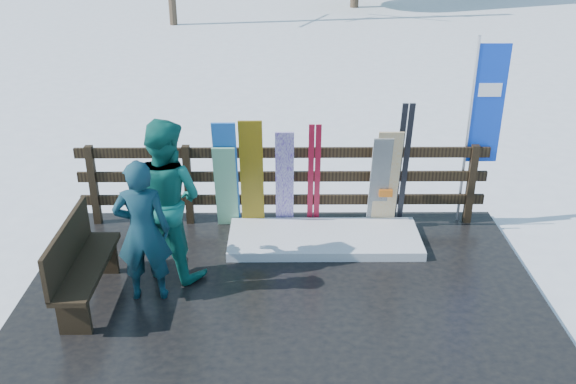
{
  "coord_description": "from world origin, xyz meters",
  "views": [
    {
      "loc": [
        0.02,
        -5.85,
        4.26
      ],
      "look_at": [
        0.07,
        1.0,
        1.1
      ],
      "focal_mm": 40.0,
      "sensor_mm": 36.0,
      "label": 1
    }
  ],
  "objects_px": {
    "snowboard_3": "(285,180)",
    "rental_flag": "(483,111)",
    "snowboard_2": "(252,176)",
    "snowboard_5": "(387,180)",
    "snowboard_0": "(227,176)",
    "bench": "(80,262)",
    "snowboard_4": "(379,183)",
    "snowboard_1": "(226,188)",
    "person_back": "(166,199)",
    "person_front": "(143,231)"
  },
  "relations": [
    {
      "from": "snowboard_3",
      "to": "rental_flag",
      "type": "bearing_deg",
      "value": 5.88
    },
    {
      "from": "snowboard_2",
      "to": "rental_flag",
      "type": "bearing_deg",
      "value": 5.05
    },
    {
      "from": "snowboard_5",
      "to": "snowboard_0",
      "type": "bearing_deg",
      "value": 180.0
    },
    {
      "from": "snowboard_0",
      "to": "snowboard_3",
      "type": "bearing_deg",
      "value": -0.0
    },
    {
      "from": "bench",
      "to": "snowboard_4",
      "type": "xyz_separation_m",
      "value": [
        3.54,
        1.71,
        0.18
      ]
    },
    {
      "from": "bench",
      "to": "snowboard_1",
      "type": "distance_m",
      "value": 2.27
    },
    {
      "from": "snowboard_4",
      "to": "person_back",
      "type": "height_order",
      "value": "person_back"
    },
    {
      "from": "snowboard_4",
      "to": "rental_flag",
      "type": "relative_size",
      "value": 0.54
    },
    {
      "from": "bench",
      "to": "rental_flag",
      "type": "distance_m",
      "value": 5.39
    },
    {
      "from": "person_front",
      "to": "snowboard_4",
      "type": "bearing_deg",
      "value": -155.05
    },
    {
      "from": "snowboard_1",
      "to": "person_front",
      "type": "xyz_separation_m",
      "value": [
        -0.78,
        -1.61,
        0.2
      ]
    },
    {
      "from": "snowboard_3",
      "to": "snowboard_4",
      "type": "relative_size",
      "value": 1.08
    },
    {
      "from": "snowboard_4",
      "to": "person_front",
      "type": "bearing_deg",
      "value": -150.42
    },
    {
      "from": "snowboard_2",
      "to": "snowboard_4",
      "type": "height_order",
      "value": "snowboard_2"
    },
    {
      "from": "snowboard_0",
      "to": "snowboard_5",
      "type": "height_order",
      "value": "snowboard_0"
    },
    {
      "from": "snowboard_2",
      "to": "person_back",
      "type": "relative_size",
      "value": 0.84
    },
    {
      "from": "snowboard_0",
      "to": "person_front",
      "type": "bearing_deg",
      "value": -116.24
    },
    {
      "from": "snowboard_4",
      "to": "rental_flag",
      "type": "height_order",
      "value": "rental_flag"
    },
    {
      "from": "snowboard_1",
      "to": "bench",
      "type": "bearing_deg",
      "value": -131.0
    },
    {
      "from": "snowboard_3",
      "to": "snowboard_4",
      "type": "xyz_separation_m",
      "value": [
        1.27,
        0.0,
        -0.05
      ]
    },
    {
      "from": "snowboard_0",
      "to": "snowboard_3",
      "type": "height_order",
      "value": "snowboard_0"
    },
    {
      "from": "snowboard_2",
      "to": "snowboard_3",
      "type": "bearing_deg",
      "value": -0.0
    },
    {
      "from": "snowboard_0",
      "to": "person_front",
      "type": "height_order",
      "value": "person_front"
    },
    {
      "from": "snowboard_0",
      "to": "snowboard_4",
      "type": "relative_size",
      "value": 1.17
    },
    {
      "from": "snowboard_1",
      "to": "person_back",
      "type": "distance_m",
      "value": 1.28
    },
    {
      "from": "snowboard_5",
      "to": "bench",
      "type": "bearing_deg",
      "value": -154.84
    },
    {
      "from": "person_front",
      "to": "rental_flag",
      "type": "bearing_deg",
      "value": -160.47
    },
    {
      "from": "person_back",
      "to": "snowboard_0",
      "type": "bearing_deg",
      "value": -94.04
    },
    {
      "from": "rental_flag",
      "to": "snowboard_5",
      "type": "bearing_deg",
      "value": -167.88
    },
    {
      "from": "snowboard_5",
      "to": "person_front",
      "type": "relative_size",
      "value": 0.89
    },
    {
      "from": "snowboard_4",
      "to": "rental_flag",
      "type": "xyz_separation_m",
      "value": [
        1.35,
        0.27,
        0.91
      ]
    },
    {
      "from": "person_back",
      "to": "snowboard_3",
      "type": "bearing_deg",
      "value": -116.43
    },
    {
      "from": "person_back",
      "to": "snowboard_4",
      "type": "bearing_deg",
      "value": -132.17
    },
    {
      "from": "snowboard_2",
      "to": "person_back",
      "type": "height_order",
      "value": "person_back"
    },
    {
      "from": "snowboard_2",
      "to": "snowboard_5",
      "type": "relative_size",
      "value": 1.1
    },
    {
      "from": "bench",
      "to": "snowboard_0",
      "type": "height_order",
      "value": "snowboard_0"
    },
    {
      "from": "snowboard_1",
      "to": "snowboard_2",
      "type": "relative_size",
      "value": 0.8
    },
    {
      "from": "person_front",
      "to": "snowboard_1",
      "type": "bearing_deg",
      "value": -120.4
    },
    {
      "from": "snowboard_1",
      "to": "person_front",
      "type": "relative_size",
      "value": 0.78
    },
    {
      "from": "snowboard_4",
      "to": "person_back",
      "type": "relative_size",
      "value": 0.72
    },
    {
      "from": "person_front",
      "to": "snowboard_3",
      "type": "bearing_deg",
      "value": -138.84
    },
    {
      "from": "snowboard_3",
      "to": "bench",
      "type": "bearing_deg",
      "value": -143.07
    },
    {
      "from": "snowboard_0",
      "to": "snowboard_3",
      "type": "distance_m",
      "value": 0.77
    },
    {
      "from": "snowboard_1",
      "to": "rental_flag",
      "type": "bearing_deg",
      "value": 4.53
    },
    {
      "from": "bench",
      "to": "snowboard_5",
      "type": "height_order",
      "value": "snowboard_5"
    },
    {
      "from": "snowboard_0",
      "to": "person_back",
      "type": "bearing_deg",
      "value": -119.82
    },
    {
      "from": "snowboard_4",
      "to": "snowboard_2",
      "type": "bearing_deg",
      "value": -180.0
    },
    {
      "from": "snowboard_3",
      "to": "snowboard_0",
      "type": "bearing_deg",
      "value": 180.0
    },
    {
      "from": "person_back",
      "to": "bench",
      "type": "bearing_deg",
      "value": 61.33
    },
    {
      "from": "rental_flag",
      "to": "person_front",
      "type": "xyz_separation_m",
      "value": [
        -4.18,
        -1.88,
        -0.77
      ]
    }
  ]
}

